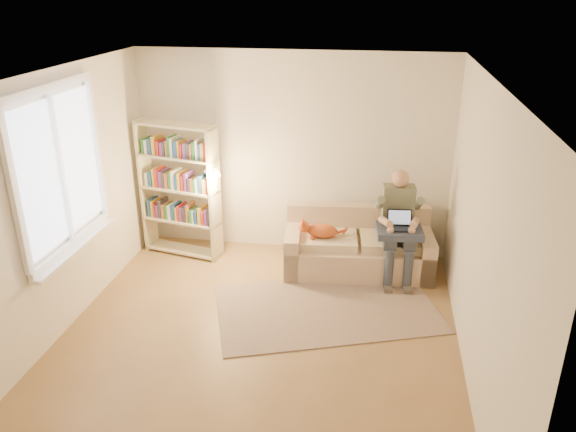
% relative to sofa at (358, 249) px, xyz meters
% --- Properties ---
extents(floor, '(4.50, 4.50, 0.00)m').
position_rel_sofa_xyz_m(floor, '(-0.91, -1.74, -0.28)').
color(floor, brown).
rests_on(floor, ground).
extents(ceiling, '(4.00, 4.50, 0.02)m').
position_rel_sofa_xyz_m(ceiling, '(-0.91, -1.74, 2.32)').
color(ceiling, white).
rests_on(ceiling, wall_back).
extents(wall_left, '(0.02, 4.50, 2.60)m').
position_rel_sofa_xyz_m(wall_left, '(-2.91, -1.74, 1.02)').
color(wall_left, silver).
rests_on(wall_left, floor).
extents(wall_right, '(0.02, 4.50, 2.60)m').
position_rel_sofa_xyz_m(wall_right, '(1.09, -1.74, 1.02)').
color(wall_right, silver).
rests_on(wall_right, floor).
extents(wall_back, '(4.00, 0.02, 2.60)m').
position_rel_sofa_xyz_m(wall_back, '(-0.91, 0.51, 1.02)').
color(wall_back, silver).
rests_on(wall_back, floor).
extents(wall_front, '(4.00, 0.02, 2.60)m').
position_rel_sofa_xyz_m(wall_front, '(-0.91, -3.99, 1.02)').
color(wall_front, silver).
rests_on(wall_front, floor).
extents(window, '(0.12, 1.52, 1.69)m').
position_rel_sofa_xyz_m(window, '(-2.86, -1.54, 1.10)').
color(window, white).
rests_on(window, wall_left).
extents(sofa, '(1.86, 0.97, 0.76)m').
position_rel_sofa_xyz_m(sofa, '(0.00, 0.00, 0.00)').
color(sofa, '#CAAE8E').
rests_on(sofa, floor).
extents(person, '(0.42, 0.63, 1.33)m').
position_rel_sofa_xyz_m(person, '(0.46, -0.10, 0.47)').
color(person, '#676E59').
rests_on(person, sofa).
extents(cat, '(0.57, 0.24, 0.21)m').
position_rel_sofa_xyz_m(cat, '(-0.42, -0.16, 0.30)').
color(cat, orange).
rests_on(cat, sofa).
extents(blanket, '(0.56, 0.48, 0.08)m').
position_rel_sofa_xyz_m(blanket, '(0.44, -0.23, 0.38)').
color(blanket, '#2B344B').
rests_on(blanket, person).
extents(laptop, '(0.30, 0.27, 0.24)m').
position_rel_sofa_xyz_m(laptop, '(0.44, -0.22, 0.48)').
color(laptop, black).
rests_on(laptop, blanket).
extents(bookshelf, '(1.15, 0.55, 1.76)m').
position_rel_sofa_xyz_m(bookshelf, '(-2.29, 0.08, 0.70)').
color(bookshelf, beige).
rests_on(bookshelf, floor).
extents(rug, '(2.71, 2.12, 0.01)m').
position_rel_sofa_xyz_m(rug, '(-0.28, -0.99, -0.27)').
color(rug, gray).
rests_on(rug, floor).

